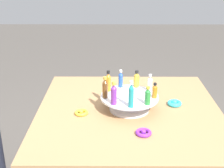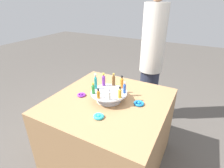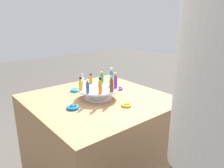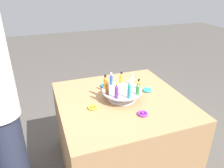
# 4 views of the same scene
# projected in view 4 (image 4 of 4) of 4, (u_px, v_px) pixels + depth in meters

# --- Properties ---
(ground_plane) EXTENTS (12.00, 12.00, 0.00)m
(ground_plane) POSITION_uv_depth(u_px,v_px,m) (120.00, 164.00, 2.15)
(ground_plane) COLOR #4C4742
(party_table) EXTENTS (1.04, 1.04, 0.73)m
(party_table) POSITION_uv_depth(u_px,v_px,m) (121.00, 134.00, 1.99)
(party_table) COLOR #9E754C
(party_table) RESTS_ON ground_plane
(display_stand) EXTENTS (0.33, 0.33, 0.09)m
(display_stand) POSITION_uv_depth(u_px,v_px,m) (122.00, 94.00, 1.81)
(display_stand) COLOR silver
(display_stand) RESTS_ON party_table
(bottle_green) EXTENTS (0.03, 0.03, 0.10)m
(bottle_green) POSITION_uv_depth(u_px,v_px,m) (138.00, 89.00, 1.71)
(bottle_green) COLOR #288438
(bottle_green) RESTS_ON display_stand
(bottle_amber) EXTENTS (0.03, 0.03, 0.09)m
(bottle_amber) POSITION_uv_depth(u_px,v_px,m) (139.00, 84.00, 1.80)
(bottle_amber) COLOR #AD6B19
(bottle_amber) RESTS_ON display_stand
(bottle_clear) EXTENTS (0.03, 0.03, 0.10)m
(bottle_clear) POSITION_uv_depth(u_px,v_px,m) (132.00, 79.00, 1.87)
(bottle_clear) COLOR silver
(bottle_clear) RESTS_ON display_stand
(bottle_gold) EXTENTS (0.03, 0.03, 0.10)m
(bottle_gold) POSITION_uv_depth(u_px,v_px,m) (121.00, 78.00, 1.90)
(bottle_gold) COLOR gold
(bottle_gold) RESTS_ON display_stand
(bottle_blue) EXTENTS (0.03, 0.03, 0.11)m
(bottle_blue) POSITION_uv_depth(u_px,v_px,m) (111.00, 79.00, 1.87)
(bottle_blue) COLOR #234CAD
(bottle_blue) RESTS_ON display_stand
(bottle_orange) EXTENTS (0.03, 0.03, 0.12)m
(bottle_orange) POSITION_uv_depth(u_px,v_px,m) (105.00, 82.00, 1.79)
(bottle_orange) COLOR orange
(bottle_orange) RESTS_ON display_stand
(bottle_brown) EXTENTS (0.03, 0.03, 0.12)m
(bottle_brown) POSITION_uv_depth(u_px,v_px,m) (107.00, 88.00, 1.71)
(bottle_brown) COLOR brown
(bottle_brown) RESTS_ON display_stand
(bottle_purple) EXTENTS (0.03, 0.03, 0.13)m
(bottle_purple) POSITION_uv_depth(u_px,v_px,m) (117.00, 91.00, 1.65)
(bottle_purple) COLOR #702D93
(bottle_purple) RESTS_ON display_stand
(bottle_teal) EXTENTS (0.03, 0.03, 0.15)m
(bottle_teal) POSITION_uv_depth(u_px,v_px,m) (129.00, 90.00, 1.65)
(bottle_teal) COLOR teal
(bottle_teal) RESTS_ON display_stand
(ribbon_bow_blue) EXTENTS (0.09, 0.09, 0.03)m
(ribbon_bow_blue) POSITION_uv_depth(u_px,v_px,m) (105.00, 85.00, 2.04)
(ribbon_bow_blue) COLOR blue
(ribbon_bow_blue) RESTS_ON party_table
(ribbon_bow_gold) EXTENTS (0.08, 0.08, 0.02)m
(ribbon_bow_gold) POSITION_uv_depth(u_px,v_px,m) (93.00, 107.00, 1.70)
(ribbon_bow_gold) COLOR gold
(ribbon_bow_gold) RESTS_ON party_table
(ribbon_bow_purple) EXTENTS (0.08, 0.08, 0.03)m
(ribbon_bow_purple) POSITION_uv_depth(u_px,v_px,m) (143.00, 114.00, 1.62)
(ribbon_bow_purple) COLOR purple
(ribbon_bow_purple) RESTS_ON party_table
(ribbon_bow_teal) EXTENTS (0.08, 0.08, 0.03)m
(ribbon_bow_teal) POSITION_uv_depth(u_px,v_px,m) (147.00, 90.00, 1.96)
(ribbon_bow_teal) COLOR #2DB7CC
(ribbon_bow_teal) RESTS_ON party_table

